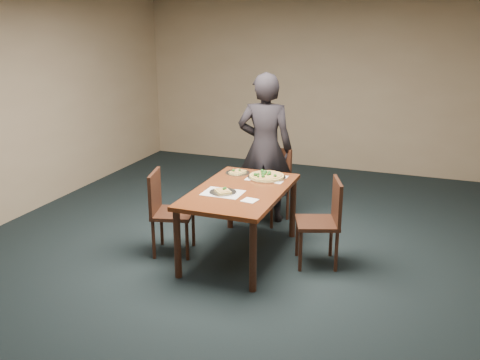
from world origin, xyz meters
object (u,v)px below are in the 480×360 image
(chair_far, at_px, (272,180))
(slice_plate_near, at_px, (223,192))
(dining_table, at_px, (240,197))
(slice_plate_far, at_px, (238,172))
(diner, at_px, (265,148))
(pizza_pan, at_px, (266,176))
(chair_right, at_px, (325,217))
(chair_left, at_px, (166,208))

(chair_far, bearing_deg, slice_plate_near, -78.36)
(dining_table, height_order, slice_plate_far, slice_plate_far)
(chair_far, bearing_deg, diner, -143.84)
(pizza_pan, height_order, slice_plate_far, pizza_pan)
(pizza_pan, height_order, slice_plate_near, pizza_pan)
(slice_plate_near, height_order, slice_plate_far, same)
(dining_table, relative_size, chair_right, 1.65)
(chair_far, xyz_separation_m, diner, (-0.08, -0.03, 0.41))
(pizza_pan, bearing_deg, chair_left, -143.23)
(chair_right, xyz_separation_m, slice_plate_far, (-1.11, 0.41, 0.25))
(dining_table, height_order, slice_plate_near, slice_plate_near)
(chair_left, relative_size, pizza_pan, 2.14)
(chair_right, bearing_deg, chair_left, -98.93)
(slice_plate_far, bearing_deg, diner, 76.96)
(chair_right, relative_size, pizza_pan, 2.14)
(dining_table, height_order, chair_left, chair_left)
(chair_far, xyz_separation_m, pizza_pan, (0.15, -0.67, 0.26))
(chair_far, distance_m, pizza_pan, 0.73)
(chair_left, distance_m, chair_right, 1.69)
(dining_table, height_order, pizza_pan, pizza_pan)
(dining_table, relative_size, diner, 0.81)
(chair_right, bearing_deg, diner, -155.44)
(dining_table, xyz_separation_m, slice_plate_far, (-0.23, 0.53, 0.10))
(chair_far, xyz_separation_m, chair_left, (-0.76, -1.35, 0.00))
(chair_far, bearing_deg, slice_plate_far, -93.28)
(chair_far, height_order, diner, diner)
(slice_plate_near, bearing_deg, chair_far, 85.32)
(chair_far, relative_size, pizza_pan, 2.14)
(chair_far, distance_m, diner, 0.42)
(dining_table, height_order, diner, diner)
(diner, xyz_separation_m, slice_plate_near, (-0.02, -1.29, -0.16))
(dining_table, bearing_deg, diner, 94.91)
(chair_right, bearing_deg, slice_plate_far, -130.18)
(chair_far, height_order, slice_plate_near, chair_far)
(diner, bearing_deg, chair_right, 125.54)
(slice_plate_near, distance_m, slice_plate_far, 0.71)
(chair_far, height_order, slice_plate_far, chair_far)
(diner, xyz_separation_m, pizza_pan, (0.23, -0.64, -0.15))
(chair_left, height_order, pizza_pan, chair_left)
(dining_table, relative_size, chair_far, 1.65)
(dining_table, distance_m, diner, 1.15)
(dining_table, distance_m, pizza_pan, 0.51)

